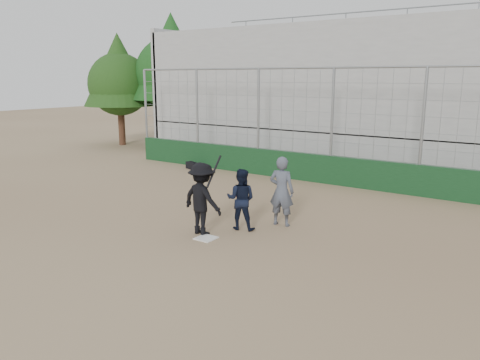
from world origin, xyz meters
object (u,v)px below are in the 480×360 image
Objects in this scene: batter_at_plate at (202,199)px; umpire at (282,195)px; catcher_crouched at (241,209)px; equipment_bag at (192,166)px.

batter_at_plate is 1.18× the size of umpire.
umpire is at bearing 53.13° from catcher_crouched.
umpire is (1.23, 1.65, -0.07)m from batter_at_plate.
batter_at_plate reaches higher than equipment_bag.
catcher_crouched is (0.58, 0.79, -0.35)m from batter_at_plate.
equipment_bag is (-6.03, 5.28, -0.38)m from catcher_crouched.
batter_at_plate is 1.80× the size of catcher_crouched.
equipment_bag is (-6.68, 4.42, -0.66)m from umpire.
batter_at_plate is at bearing -48.09° from equipment_bag.
batter_at_plate is 2.67× the size of equipment_bag.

